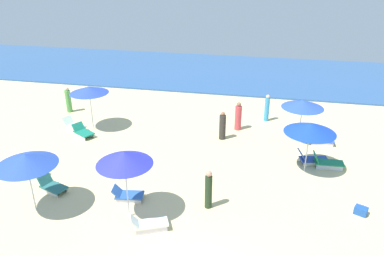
% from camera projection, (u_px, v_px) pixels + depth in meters
% --- Properties ---
extents(ocean, '(60.00, 12.00, 0.12)m').
position_uv_depth(ocean, '(249.00, 73.00, 31.99)').
color(ocean, '#305A96').
rests_on(ocean, ground_plane).
extents(umbrella_0, '(2.17, 2.17, 2.56)m').
position_uv_depth(umbrella_0, '(89.00, 90.00, 20.67)').
color(umbrella_0, silver).
rests_on(umbrella_0, ground_plane).
extents(lounge_chair_0_0, '(1.44, 1.22, 0.65)m').
position_uv_depth(lounge_chair_0_0, '(83.00, 132.00, 20.60)').
color(lounge_chair_0_0, silver).
rests_on(lounge_chair_0_0, ground_plane).
extents(lounge_chair_0_1, '(1.54, 1.12, 0.65)m').
position_uv_depth(lounge_chair_0_1, '(74.00, 125.00, 21.43)').
color(lounge_chair_0_1, silver).
rests_on(lounge_chair_0_1, ground_plane).
extents(umbrella_1, '(2.28, 2.28, 2.49)m').
position_uv_depth(umbrella_1, '(26.00, 160.00, 13.60)').
color(umbrella_1, silver).
rests_on(umbrella_1, ground_plane).
extents(lounge_chair_1_0, '(1.34, 0.98, 0.64)m').
position_uv_depth(lounge_chair_1_0, '(52.00, 186.00, 15.68)').
color(lounge_chair_1_0, silver).
rests_on(lounge_chair_1_0, ground_plane).
extents(umbrella_2, '(2.06, 2.06, 2.78)m').
position_uv_depth(umbrella_2, '(124.00, 158.00, 13.19)').
color(umbrella_2, silver).
rests_on(umbrella_2, ground_plane).
extents(lounge_chair_2_0, '(1.46, 1.06, 0.64)m').
position_uv_depth(lounge_chair_2_0, '(148.00, 224.00, 13.40)').
color(lounge_chair_2_0, silver).
rests_on(lounge_chair_2_0, ground_plane).
extents(lounge_chair_2_1, '(1.32, 0.79, 0.56)m').
position_uv_depth(lounge_chair_2_1, '(127.00, 195.00, 15.13)').
color(lounge_chair_2_1, silver).
rests_on(lounge_chair_2_1, ground_plane).
extents(umbrella_3, '(2.18, 2.18, 2.34)m').
position_uv_depth(umbrella_3, '(303.00, 104.00, 19.26)').
color(umbrella_3, silver).
rests_on(umbrella_3, ground_plane).
extents(lounge_chair_3_0, '(1.35, 0.63, 0.72)m').
position_uv_depth(lounge_chair_3_0, '(320.00, 140.00, 19.71)').
color(lounge_chair_3_0, silver).
rests_on(lounge_chair_3_0, ground_plane).
extents(umbrella_4, '(2.29, 2.29, 2.44)m').
position_uv_depth(umbrella_4, '(310.00, 128.00, 16.38)').
color(umbrella_4, silver).
rests_on(umbrella_4, ground_plane).
extents(lounge_chair_4_0, '(1.43, 0.64, 0.70)m').
position_uv_depth(lounge_chair_4_0, '(327.00, 162.00, 17.49)').
color(lounge_chair_4_0, silver).
rests_on(lounge_chair_4_0, ground_plane).
extents(lounge_chair_4_1, '(1.55, 0.93, 0.72)m').
position_uv_depth(lounge_chair_4_1, '(312.00, 159.00, 17.81)').
color(lounge_chair_4_1, silver).
rests_on(lounge_chair_4_1, ground_plane).
extents(beachgoer_0, '(0.36, 0.36, 1.66)m').
position_uv_depth(beachgoer_0, '(68.00, 100.00, 23.73)').
color(beachgoer_0, '#549E4C').
rests_on(beachgoer_0, ground_plane).
extents(beachgoer_1, '(0.48, 0.48, 1.66)m').
position_uv_depth(beachgoer_1, '(238.00, 117.00, 21.22)').
color(beachgoer_1, '#D8444B').
rests_on(beachgoer_1, ground_plane).
extents(beachgoer_2, '(0.39, 0.39, 1.65)m').
position_uv_depth(beachgoer_2, '(209.00, 190.00, 14.42)').
color(beachgoer_2, '#253821').
rests_on(beachgoer_2, ground_plane).
extents(beachgoer_3, '(0.39, 0.39, 1.67)m').
position_uv_depth(beachgoer_3, '(267.00, 108.00, 22.38)').
color(beachgoer_3, '#3B9DD5').
rests_on(beachgoer_3, ground_plane).
extents(beachgoer_4, '(0.37, 0.37, 1.59)m').
position_uv_depth(beachgoer_4, '(222.00, 126.00, 20.10)').
color(beachgoer_4, '#34302B').
rests_on(beachgoer_4, ground_plane).
extents(cooler_box_0, '(0.56, 0.50, 0.31)m').
position_uv_depth(cooler_box_0, '(361.00, 211.00, 14.27)').
color(cooler_box_0, '#1F50A8').
rests_on(cooler_box_0, ground_plane).
extents(cooler_box_1, '(0.52, 0.45, 0.44)m').
position_uv_depth(cooler_box_1, '(39.00, 172.00, 16.76)').
color(cooler_box_1, blue).
rests_on(cooler_box_1, ground_plane).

